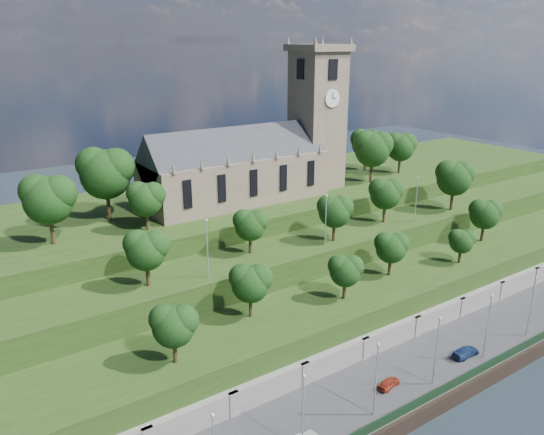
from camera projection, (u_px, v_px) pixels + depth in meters
ground at (458, 403)px, 64.47m from camera, size 320.00×320.00×0.00m
promenade at (421, 371)px, 68.86m from camera, size 160.00×12.00×2.00m
quay_wall at (460, 395)px, 64.09m from camera, size 160.00×0.50×2.20m
fence at (457, 382)px, 64.12m from camera, size 160.00×0.10×1.20m
retaining_wall at (388, 341)px, 73.07m from camera, size 160.00×2.10×5.00m
embankment_lower at (358, 313)px, 77.32m from camera, size 160.00×12.00×8.00m
embankment_upper at (312, 275)px, 85.31m from camera, size 160.00×10.00×12.00m
hilltop at (244, 229)px, 101.31m from camera, size 160.00×32.00×15.00m
church at (258, 155)px, 93.80m from camera, size 38.60×12.35×27.60m
trees_lower at (366, 256)px, 75.42m from camera, size 66.14×8.93×7.69m
trees_upper at (356, 200)px, 84.96m from camera, size 64.87×8.38×9.34m
trees_hilltop at (247, 162)px, 91.61m from camera, size 77.51×15.51×11.56m
lamp_posts_promenade at (437, 347)px, 63.07m from camera, size 60.36×0.36×9.22m
lamp_posts_upper at (326, 217)px, 79.56m from camera, size 40.36×0.36×8.15m
car_left at (389, 383)px, 63.97m from camera, size 3.51×1.88×1.14m
car_right at (466, 352)px, 70.27m from camera, size 4.28×1.76×1.24m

